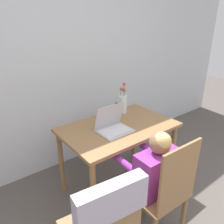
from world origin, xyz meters
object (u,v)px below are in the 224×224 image
object	(u,v)px
chair_occupied	(163,192)
laptop	(113,125)
flower_vase	(123,103)
person_seated	(152,170)
chair_spare	(105,223)
water_bottle	(117,112)

from	to	relation	value
chair_occupied	laptop	distance (m)	0.72
chair_occupied	laptop	bearing A→B (deg)	-90.58
laptop	flower_vase	world-z (taller)	flower_vase
person_seated	flower_vase	world-z (taller)	flower_vase
chair_occupied	chair_spare	world-z (taller)	chair_spare
person_seated	chair_occupied	bearing A→B (deg)	90.00
water_bottle	laptop	bearing A→B (deg)	-137.14
person_seated	flower_vase	xyz separation A→B (m)	(0.38, 0.80, 0.24)
person_seated	flower_vase	distance (m)	0.92
chair_occupied	laptop	world-z (taller)	laptop
water_bottle	chair_spare	bearing A→B (deg)	-131.77
flower_vase	water_bottle	xyz separation A→B (m)	(-0.18, -0.11, -0.03)
laptop	flower_vase	distance (m)	0.45
chair_occupied	flower_vase	distance (m)	1.07
chair_spare	water_bottle	world-z (taller)	chair_spare
water_bottle	chair_occupied	bearing A→B (deg)	-104.03
chair_occupied	chair_spare	xyz separation A→B (m)	(-0.58, -0.06, 0.15)
person_seated	chair_spare	bearing A→B (deg)	19.73
laptop	chair_occupied	bearing A→B (deg)	-93.17
flower_vase	water_bottle	distance (m)	0.21
person_seated	water_bottle	size ratio (longest dim) A/B	5.35
chair_spare	flower_vase	size ratio (longest dim) A/B	2.74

